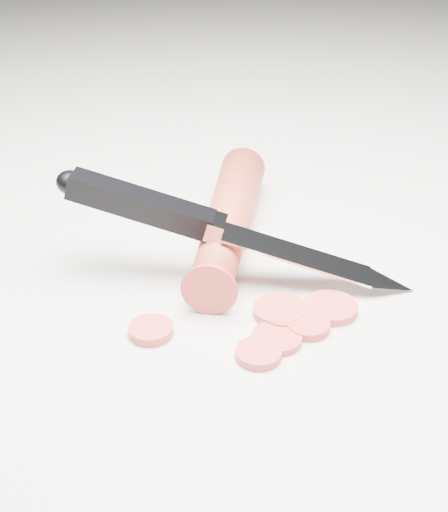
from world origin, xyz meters
name	(u,v)px	position (x,y,z in m)	size (l,w,h in m)	color
ground	(238,265)	(0.00, 0.00, 0.00)	(2.40, 2.40, 0.00)	silver
carrot	(229,220)	(0.00, 0.04, 0.02)	(0.04, 0.04, 0.21)	red
carrot_slice_0	(277,338)	(-0.01, -0.10, 0.00)	(0.03, 0.03, 0.01)	red
carrot_slice_1	(308,326)	(0.02, -0.10, 0.00)	(0.03, 0.03, 0.01)	red
carrot_slice_2	(331,308)	(0.04, -0.08, 0.00)	(0.04, 0.04, 0.01)	red
carrot_slice_3	(258,354)	(-0.02, -0.11, 0.00)	(0.03, 0.03, 0.01)	red
carrot_slice_4	(284,313)	(0.01, -0.08, 0.00)	(0.04, 0.04, 0.01)	red
carrot_slice_5	(151,330)	(-0.09, -0.07, 0.00)	(0.03, 0.03, 0.01)	red
carrot_slice_6	(279,311)	(0.01, -0.07, 0.00)	(0.04, 0.04, 0.01)	red
kitchen_knife	(236,229)	(-0.01, -0.02, 0.04)	(0.26, 0.14, 0.08)	silver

